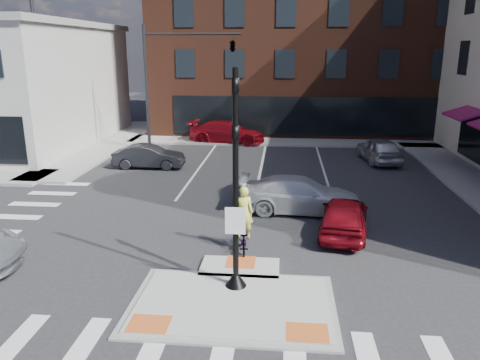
# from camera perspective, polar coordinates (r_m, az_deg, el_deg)

# --- Properties ---
(ground) EXTENTS (120.00, 120.00, 0.00)m
(ground) POSITION_cam_1_polar(r_m,az_deg,el_deg) (13.19, -0.69, -14.00)
(ground) COLOR #28282B
(ground) RESTS_ON ground
(refuge_island) EXTENTS (5.40, 4.65, 0.13)m
(refuge_island) POSITION_cam_1_polar(r_m,az_deg,el_deg) (12.94, -0.81, -14.37)
(refuge_island) COLOR gray
(refuge_island) RESTS_ON ground
(sidewalk_n) EXTENTS (26.00, 3.00, 0.15)m
(sidewalk_n) POSITION_cam_1_polar(r_m,az_deg,el_deg) (34.05, 8.31, 4.61)
(sidewalk_n) COLOR gray
(sidewalk_n) RESTS_ON ground
(building_n) EXTENTS (24.40, 18.40, 15.50)m
(building_n) POSITION_cam_1_polar(r_m,az_deg,el_deg) (43.43, 8.10, 17.24)
(building_n) COLOR #4C2417
(building_n) RESTS_ON ground
(building_far_left) EXTENTS (10.00, 12.00, 10.00)m
(building_far_left) POSITION_cam_1_polar(r_m,az_deg,el_deg) (63.62, 0.70, 14.33)
(building_far_left) COLOR slate
(building_far_left) RESTS_ON ground
(building_far_right) EXTENTS (12.00, 12.00, 12.00)m
(building_far_right) POSITION_cam_1_polar(r_m,az_deg,el_deg) (65.85, 12.60, 14.89)
(building_far_right) COLOR brown
(building_far_right) RESTS_ON ground
(signal_pole) EXTENTS (0.60, 0.60, 5.98)m
(signal_pole) POSITION_cam_1_polar(r_m,az_deg,el_deg) (12.56, -0.53, -3.72)
(signal_pole) COLOR black
(signal_pole) RESTS_ON refuge_island
(mast_arm_signal) EXTENTS (6.10, 2.24, 8.00)m
(mast_arm_signal) POSITION_cam_1_polar(r_m,az_deg,el_deg) (29.76, -3.83, 15.05)
(mast_arm_signal) COLOR black
(mast_arm_signal) RESTS_ON ground
(red_sedan) EXTENTS (2.29, 4.30, 1.39)m
(red_sedan) POSITION_cam_1_polar(r_m,az_deg,el_deg) (17.45, 12.58, -4.23)
(red_sedan) COLOR maroon
(red_sedan) RESTS_ON ground
(white_pickup) EXTENTS (5.05, 2.14, 1.45)m
(white_pickup) POSITION_cam_1_polar(r_m,az_deg,el_deg) (19.46, 7.36, -1.79)
(white_pickup) COLOR silver
(white_pickup) RESTS_ON ground
(bg_car_dark) EXTENTS (4.01, 1.50, 1.31)m
(bg_car_dark) POSITION_cam_1_polar(r_m,az_deg,el_deg) (26.99, -11.04, 2.83)
(bg_car_dark) COLOR #25252A
(bg_car_dark) RESTS_ON ground
(bg_car_silver) EXTENTS (2.39, 4.57, 1.48)m
(bg_car_silver) POSITION_cam_1_polar(r_m,az_deg,el_deg) (29.10, 16.58, 3.57)
(bg_car_silver) COLOR silver
(bg_car_silver) RESTS_ON ground
(bg_car_red) EXTENTS (5.62, 2.83, 1.57)m
(bg_car_red) POSITION_cam_1_polar(r_m,az_deg,el_deg) (33.63, -1.60, 5.86)
(bg_car_red) COLOR maroon
(bg_car_red) RESTS_ON ground
(cyclist) EXTENTS (0.79, 1.84, 2.25)m
(cyclist) POSITION_cam_1_polar(r_m,az_deg,el_deg) (15.61, 0.41, -6.02)
(cyclist) COLOR #3F3F44
(cyclist) RESTS_ON ground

